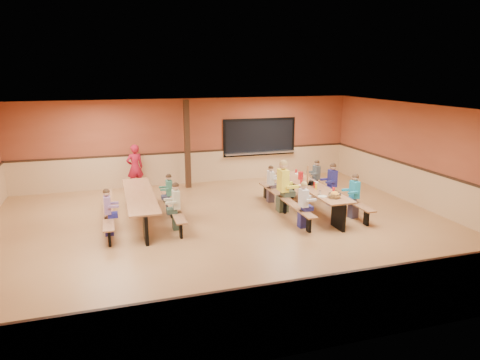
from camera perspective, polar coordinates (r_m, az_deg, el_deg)
name	(u,v)px	position (r m, az deg, el deg)	size (l,w,h in m)	color
ground	(228,230)	(10.89, -1.60, -6.71)	(12.00, 12.00, 0.00)	#9C673B
room_envelope	(228,204)	(10.66, -1.63, -3.25)	(12.04, 10.04, 3.02)	#98472C
kitchen_pass_through	(260,139)	(15.87, 2.62, 5.53)	(2.78, 0.28, 1.38)	black
structural_post	(187,144)	(14.62, -7.05, 4.72)	(0.18, 0.18, 3.00)	black
cafeteria_table_main	(311,193)	(12.42, 9.50, -1.68)	(1.91, 3.70, 0.74)	#99633D
cafeteria_table_second	(140,202)	(11.73, -13.18, -2.83)	(1.91, 3.70, 0.74)	#99633D
seated_child_white_left	(303,205)	(11.02, 8.43, -3.32)	(0.36, 0.30, 1.19)	white
seated_adult_yellow	(283,187)	(12.16, 5.74, -0.88)	(0.50, 0.41, 1.47)	#FFED3B
seated_child_grey_left	(271,184)	(13.06, 4.10, -0.56)	(0.33, 0.27, 1.13)	silver
seated_child_teal_right	(354,196)	(12.03, 14.98, -2.10)	(0.37, 0.30, 1.22)	teal
seated_child_navy_right	(332,184)	(13.03, 12.18, -0.59)	(0.39, 0.32, 1.26)	navy
seated_child_char_right	(316,178)	(13.91, 10.13, 0.24)	(0.34, 0.28, 1.16)	#474F51
seated_child_purple_sec	(108,212)	(10.88, -17.20, -4.16)	(0.34, 0.28, 1.16)	#875F8E
seated_child_green_sec	(169,195)	(12.07, -9.40, -1.92)	(0.34, 0.28, 1.14)	#39785E
seated_child_tan_sec	(176,207)	(10.88, -8.49, -3.52)	(0.37, 0.30, 1.21)	beige
standing_woman	(135,168)	(14.71, -13.82, 1.62)	(0.57, 0.37, 1.57)	#A51228
punch_pitcher	(301,175)	(13.03, 8.09, 0.60)	(0.16, 0.16, 0.22)	red
chip_bowl	(335,195)	(11.26, 12.51, -1.97)	(0.32, 0.32, 0.15)	orange
napkin_dispenser	(311,183)	(12.38, 9.50, -0.40)	(0.10, 0.14, 0.13)	black
condiment_mustard	(316,186)	(11.96, 10.10, -0.84)	(0.06, 0.06, 0.17)	yellow
condiment_ketchup	(315,185)	(12.12, 9.91, -0.64)	(0.06, 0.06, 0.17)	#B2140F
table_paddle	(307,180)	(12.38, 8.98, -0.03)	(0.16, 0.16, 0.56)	black
place_settings	(312,184)	(12.35, 9.55, -0.48)	(0.65, 3.30, 0.11)	beige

